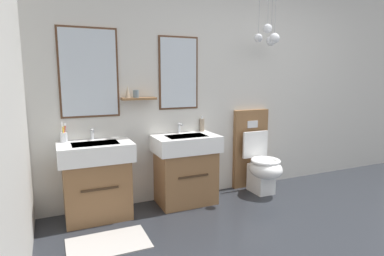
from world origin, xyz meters
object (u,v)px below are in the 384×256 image
at_px(vanity_sink_left, 97,178).
at_px(vanity_sink_right, 185,167).
at_px(toilet, 258,161).
at_px(soap_dispenser, 202,125).
at_px(toothbrush_cup, 64,136).

distance_m(vanity_sink_left, vanity_sink_right, 0.97).
relative_size(vanity_sink_left, vanity_sink_right, 1.00).
distance_m(toilet, soap_dispenser, 0.86).
height_order(toilet, soap_dispenser, toilet).
bearing_deg(soap_dispenser, toilet, -13.91).
xyz_separation_m(vanity_sink_left, toothbrush_cup, (-0.27, 0.16, 0.42)).
bearing_deg(vanity_sink_left, toilet, -0.07).
distance_m(vanity_sink_left, soap_dispenser, 1.34).
bearing_deg(toothbrush_cup, toilet, -4.17).
relative_size(toilet, soap_dispenser, 5.43).
bearing_deg(vanity_sink_left, toothbrush_cup, 149.91).
height_order(vanity_sink_left, toilet, toilet).
bearing_deg(vanity_sink_right, vanity_sink_left, 180.00).
xyz_separation_m(vanity_sink_right, toothbrush_cup, (-1.24, 0.16, 0.42)).
xyz_separation_m(vanity_sink_left, vanity_sink_right, (0.97, 0.00, 0.00)).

